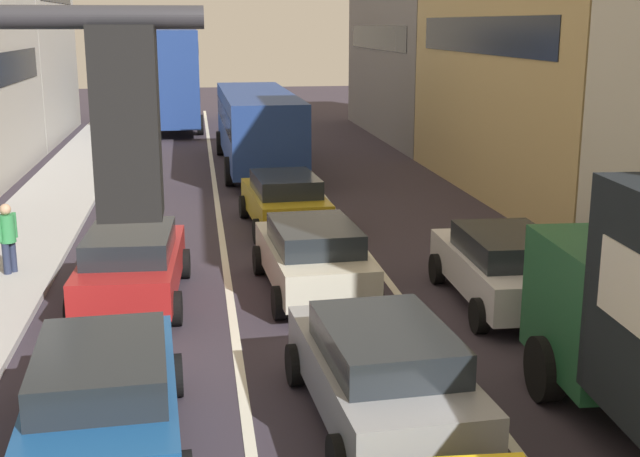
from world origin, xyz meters
name	(u,v)px	position (x,y,z in m)	size (l,w,h in m)	color
sidewalk_left	(36,222)	(-6.70, 20.00, 0.07)	(2.60, 64.00, 0.14)	#B4B4B4
lane_stripe_left	(219,218)	(-1.70, 20.00, 0.01)	(0.16, 60.00, 0.01)	silver
lane_stripe_right	(337,214)	(1.70, 20.00, 0.01)	(0.16, 60.00, 0.01)	silver
building_row_right	(610,31)	(9.90, 20.49, 5.15)	(7.20, 43.90, 12.00)	gray
sedan_centre_lane_second	(382,370)	(0.13, 7.16, 0.80)	(2.28, 4.40, 1.49)	gray
wagon_left_lane_second	(104,395)	(-3.53, 6.92, 0.80)	(2.24, 4.39, 1.49)	#194C8C
hatchback_centre_lane_third	(313,255)	(0.00, 12.99, 0.80)	(2.24, 4.39, 1.49)	beige
sedan_left_lane_third	(132,263)	(-3.59, 12.95, 0.80)	(2.22, 4.38, 1.49)	#A51E1E
coupe_centre_lane_fourth	(285,200)	(0.02, 18.54, 0.80)	(2.28, 4.41, 1.49)	#B29319
sedan_right_lane_behind_truck	(504,266)	(3.58, 11.70, 0.80)	(2.15, 4.35, 1.49)	silver
bus_mid_queue_primary	(257,123)	(0.01, 28.01, 1.76)	(2.90, 10.53, 2.90)	navy
bus_far_queue_secondary	(173,73)	(-3.34, 41.53, 2.83)	(2.89, 10.53, 5.06)	navy
pedestrian_mid_sidewalk	(8,237)	(-6.32, 14.89, 0.95)	(0.34, 0.47, 1.66)	#262D47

